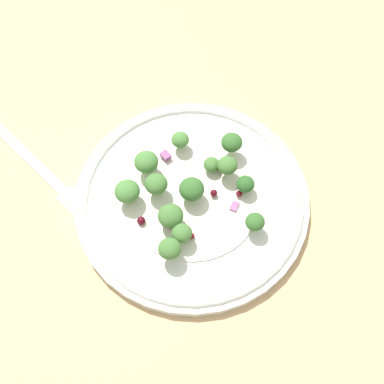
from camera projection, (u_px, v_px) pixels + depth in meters
The scene contains 26 objects.
ground_plane at pixel (213, 204), 64.44cm from camera, with size 180.00×180.00×2.00cm, color tan.
plate at pixel (192, 199), 62.68cm from camera, with size 27.85×27.85×1.70cm.
dressing_pool at pixel (192, 198), 62.29cm from camera, with size 16.16×16.16×0.20cm, color white.
broccoli_floret_0 at pixel (172, 218), 58.97cm from camera, with size 2.91×2.91×2.95cm.
broccoli_floret_1 at pixel (156, 184), 60.73cm from camera, with size 2.68×2.68×2.71cm.
broccoli_floret_2 at pixel (192, 189), 60.53cm from camera, with size 2.92×2.92×2.96cm.
broccoli_floret_3 at pixel (232, 143), 63.21cm from camera, with size 2.56×2.56×2.59cm.
broccoli_floret_4 at pixel (127, 192), 60.36cm from camera, with size 2.94×2.94×2.98cm.
broccoli_floret_5 at pixel (227, 166), 61.87cm from camera, with size 2.38×2.38×2.41cm.
broccoli_floret_6 at pixel (255, 222), 58.81cm from camera, with size 2.21×2.21×2.24cm.
broccoli_floret_7 at pixel (180, 140), 64.04cm from camera, with size 2.16×2.16×2.19cm.
broccoli_floret_8 at pixel (170, 249), 57.02cm from camera, with size 2.53×2.53×2.56cm.
broccoli_floret_9 at pixel (182, 233), 58.17cm from camera, with size 2.28×2.28×2.31cm.
broccoli_floret_10 at pixel (245, 184), 61.36cm from camera, with size 2.14×2.14×2.17cm.
broccoli_floret_11 at pixel (146, 162), 61.99cm from camera, with size 2.87×2.87×2.91cm.
broccoli_floret_12 at pixel (212, 165), 63.06cm from camera, with size 1.96×1.96×1.98cm.
cranberry_0 at pixel (141, 221), 60.32cm from camera, with size 0.99×0.99×0.99cm, color #4C0A14.
cranberry_1 at pixel (213, 193), 61.85cm from camera, with size 0.83×0.83×0.83cm, color #4C0A14.
cranberry_2 at pixel (239, 194), 61.84cm from camera, with size 0.76×0.76×0.76cm, color maroon.
cranberry_3 at pixel (220, 167), 63.53cm from camera, with size 0.79×0.79×0.79cm, color maroon.
cranberry_4 at pixel (153, 164), 63.89cm from camera, with size 0.90×0.90×0.90cm, color #4C0A14.
cranberry_5 at pixel (191, 236), 59.45cm from camera, with size 0.74×0.74×0.74cm, color maroon.
onion_bit_0 at pixel (166, 156), 64.26cm from camera, with size 0.93×1.18×0.58cm, color #843D75.
onion_bit_1 at pixel (234, 206), 61.54cm from camera, with size 1.23×0.80×0.34cm, color #A35B93.
onion_bit_2 at pixel (167, 222), 60.64cm from camera, with size 1.19×0.97×0.43cm, color #A35B93.
fork at pixel (41, 169), 65.31cm from camera, with size 18.63×5.06×0.50cm.
Camera 1 is at (-21.85, 18.79, 56.72)cm, focal length 49.27 mm.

